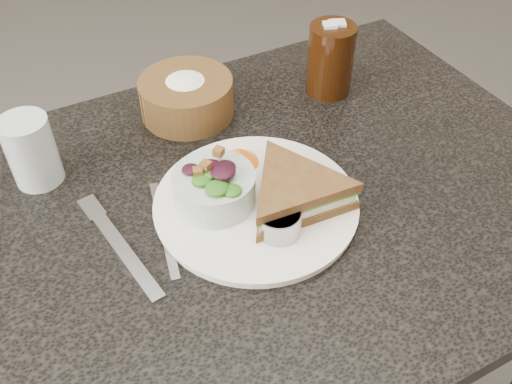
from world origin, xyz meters
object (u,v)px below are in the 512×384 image
at_px(sandwich, 295,192).
at_px(dinner_plate, 256,204).
at_px(water_glass, 31,151).
at_px(salad_bowl, 214,183).
at_px(cola_glass, 331,56).
at_px(bread_basket, 186,91).
at_px(dressing_ramekin, 279,222).
at_px(dining_table, 251,342).

bearing_deg(sandwich, dinner_plate, 149.29).
relative_size(sandwich, water_glass, 1.70).
distance_m(sandwich, water_glass, 0.38).
distance_m(salad_bowl, cola_glass, 0.34).
distance_m(salad_bowl, bread_basket, 0.23).
relative_size(dressing_ramekin, cola_glass, 0.44).
bearing_deg(dressing_ramekin, dinner_plate, 90.58).
bearing_deg(dinner_plate, bread_basket, 89.35).
bearing_deg(dining_table, cola_glass, 36.13).
bearing_deg(bread_basket, salad_bowl, -103.25).
xyz_separation_m(dining_table, bread_basket, (0.01, 0.23, 0.42)).
xyz_separation_m(sandwich, dressing_ramekin, (-0.04, -0.03, -0.01)).
xyz_separation_m(dining_table, cola_glass, (0.25, 0.18, 0.44)).
xyz_separation_m(sandwich, cola_glass, (0.20, 0.23, 0.03)).
xyz_separation_m(dressing_ramekin, bread_basket, (0.00, 0.31, 0.01)).
distance_m(salad_bowl, water_glass, 0.27).
bearing_deg(cola_glass, dressing_ramekin, -133.29).
height_order(sandwich, water_glass, water_glass).
relative_size(salad_bowl, dressing_ramekin, 1.93).
distance_m(dressing_ramekin, water_glass, 0.37).
bearing_deg(dining_table, bread_basket, 88.68).
bearing_deg(water_glass, salad_bowl, -40.56).
distance_m(dinner_plate, water_glass, 0.33).
height_order(dining_table, cola_glass, cola_glass).
distance_m(dining_table, bread_basket, 0.48).
relative_size(dinner_plate, water_glass, 2.68).
distance_m(bread_basket, cola_glass, 0.25).
distance_m(dining_table, salad_bowl, 0.42).
relative_size(dining_table, salad_bowl, 8.84).
relative_size(sandwich, cola_glass, 1.34).
height_order(dinner_plate, water_glass, water_glass).
xyz_separation_m(sandwich, water_glass, (-0.30, 0.23, 0.02)).
relative_size(dining_table, bread_basket, 6.51).
relative_size(dining_table, dinner_plate, 3.55).
bearing_deg(cola_glass, salad_bowl, -150.05).
relative_size(dinner_plate, dressing_ramekin, 4.81).
distance_m(dinner_plate, cola_glass, 0.32).
bearing_deg(bread_basket, dining_table, -91.32).
bearing_deg(dressing_ramekin, salad_bowl, 118.92).
bearing_deg(bread_basket, water_glass, -169.40).
height_order(cola_glass, water_glass, cola_glass).
xyz_separation_m(salad_bowl, cola_glass, (0.30, 0.17, 0.02)).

